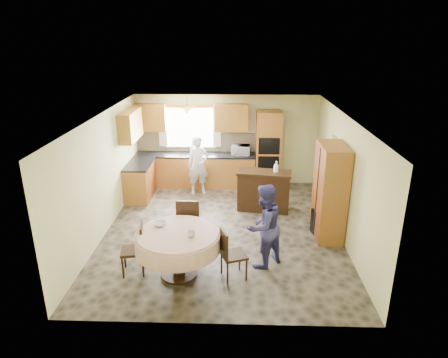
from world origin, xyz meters
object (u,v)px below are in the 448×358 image
Objects in this scene: person_sink at (198,165)px; chair_left at (137,246)px; cupboard at (330,192)px; sideboard at (264,192)px; dining_table at (178,242)px; chair_back at (189,221)px; person_dining at (264,226)px; oven_tower at (268,150)px; chair_right at (230,252)px.

chair_left is at bearing -115.22° from person_sink.
person_sink is (-2.93, 2.28, -0.21)m from cupboard.
sideboard is 1.37× the size of chair_left.
chair_left is (-0.74, 0.08, -0.14)m from dining_table.
chair_back is (-1.58, -1.92, 0.14)m from sideboard.
person_dining is (1.42, -0.54, 0.19)m from chair_back.
sideboard is at bearing -96.87° from oven_tower.
oven_tower is 1.45× the size of dining_table.
chair_back is at bearing -63.77° from person_dining.
person_sink is at bearing 157.25° from sideboard.
chair_right is at bearing 130.17° from chair_back.
person_sink is 0.98× the size of person_dining.
sideboard is 0.83× the size of person_sink.
person_dining reaches higher than person_sink.
chair_left is 1.20m from chair_back.
person_sink is at bearing -163.58° from oven_tower.
sideboard is 1.19× the size of chair_back.
sideboard is 1.99m from person_sink.
chair_left is at bearing 47.05° from chair_back.
chair_left is at bearing -157.38° from cupboard.
chair_right is (1.64, -0.13, -0.00)m from chair_left.
chair_back is (-1.77, -3.49, -0.46)m from oven_tower.
chair_right is (-0.95, -4.48, -0.55)m from oven_tower.
person_sink is at bearing -109.41° from person_dining.
dining_table is at bearing 85.80° from chair_back.
oven_tower is at bearing -116.33° from chair_back.
chair_back is (-2.84, -0.66, -0.39)m from cupboard.
oven_tower is 1.70m from sideboard.
oven_tower is at bearing 67.35° from dining_table.
cupboard is 1.34× the size of dining_table.
sideboard is 2.49m from chair_back.
cupboard reaches higher than chair_right.
oven_tower is at bearing -31.82° from chair_right.
sideboard is at bearing 59.85° from dining_table.
chair_right is at bearing -95.85° from sideboard.
oven_tower is at bearing 110.70° from cupboard.
person_dining reaches higher than chair_back.
oven_tower reaches higher than chair_back.
sideboard is 1.86m from cupboard.
person_sink is (0.73, 3.81, 0.26)m from chair_left.
oven_tower is 3.03m from cupboard.
person_sink is at bearing 90.15° from dining_table.
sideboard is 3.01m from chair_right.
cupboard is 1.25× the size of person_dining.
chair_right is at bearing -91.32° from person_sink.
chair_right reaches higher than sideboard.
chair_right is at bearing -3.19° from dining_table.
sideboard reaches higher than dining_table.
person_dining is at bearing 14.84° from dining_table.
chair_back is at bearing 85.23° from dining_table.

